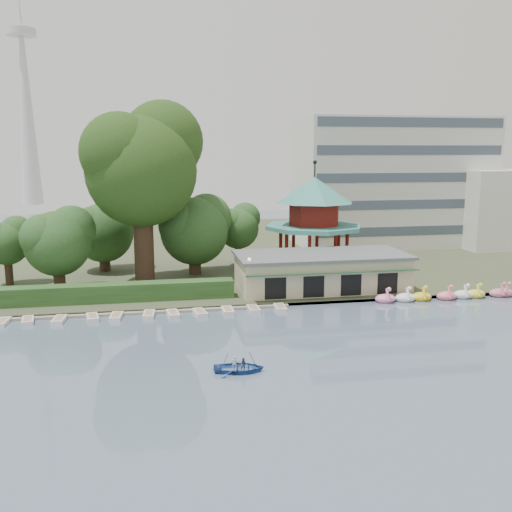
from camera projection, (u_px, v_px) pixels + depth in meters
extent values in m
plane|color=slate|center=(275.00, 374.00, 39.57)|extent=(220.00, 220.00, 0.00)
cube|color=#424930|center=(204.00, 248.00, 89.81)|extent=(220.00, 70.00, 0.40)
cube|color=gray|center=(237.00, 306.00, 56.27)|extent=(220.00, 0.60, 0.30)
cube|color=gray|center=(113.00, 313.00, 54.02)|extent=(34.00, 1.60, 0.24)
cube|color=beige|center=(321.00, 272.00, 62.24)|extent=(18.00, 8.00, 3.60)
cube|color=#595B5E|center=(322.00, 255.00, 61.89)|extent=(18.60, 8.60, 0.30)
cube|color=#194C2D|center=(334.00, 273.00, 57.94)|extent=(18.00, 1.59, 0.45)
cylinder|color=beige|center=(313.00, 265.00, 72.49)|extent=(10.40, 10.40, 1.20)
cylinder|color=teal|center=(314.00, 227.00, 71.61)|extent=(12.40, 12.40, 0.50)
cylinder|color=maroon|center=(314.00, 214.00, 71.32)|extent=(6.40, 6.40, 2.80)
cone|color=teal|center=(314.00, 190.00, 70.77)|extent=(10.00, 10.00, 3.20)
cylinder|color=black|center=(315.00, 170.00, 70.32)|extent=(0.16, 0.16, 1.80)
cube|color=silver|center=(391.00, 182.00, 91.44)|extent=(30.00, 14.00, 20.00)
cube|color=silver|center=(501.00, 209.00, 89.24)|extent=(14.00, 10.00, 12.00)
cone|color=silver|center=(26.00, 99.00, 161.97)|extent=(6.00, 6.00, 60.00)
cylinder|color=silver|center=(21.00, 32.00, 158.72)|extent=(8.00, 8.00, 2.00)
cube|color=#2C5223|center=(83.00, 294.00, 56.46)|extent=(30.00, 2.00, 1.80)
cylinder|color=black|center=(249.00, 280.00, 57.78)|extent=(0.12, 0.12, 4.00)
sphere|color=beige|center=(249.00, 259.00, 57.40)|extent=(0.36, 0.36, 0.36)
cylinder|color=#3A281C|center=(144.00, 239.00, 64.03)|extent=(2.21, 2.21, 10.21)
sphere|color=#274416|center=(141.00, 171.00, 62.67)|extent=(12.28, 12.28, 12.28)
sphere|color=#274416|center=(163.00, 141.00, 64.30)|extent=(9.21, 9.21, 9.21)
sphere|color=#274416|center=(120.00, 152.00, 60.72)|extent=(8.59, 8.59, 8.59)
cylinder|color=#3A281C|center=(59.00, 272.00, 61.02)|extent=(1.25, 1.25, 4.17)
sphere|color=#2C5223|center=(57.00, 244.00, 60.46)|extent=(6.93, 6.93, 6.93)
sphere|color=#2C5223|center=(71.00, 230.00, 61.48)|extent=(5.20, 5.20, 5.20)
sphere|color=#2C5223|center=(44.00, 237.00, 59.42)|extent=(4.85, 4.85, 4.85)
cylinder|color=#3A281C|center=(9.00, 268.00, 63.84)|extent=(0.87, 0.87, 3.80)
sphere|color=#2C5223|center=(7.00, 244.00, 63.33)|extent=(4.82, 4.82, 4.82)
sphere|color=#2C5223|center=(16.00, 232.00, 63.99)|extent=(3.62, 3.62, 3.62)
cylinder|color=#3A281C|center=(195.00, 257.00, 69.51)|extent=(1.48, 1.48, 4.28)
sphere|color=#2C5223|center=(194.00, 231.00, 68.94)|extent=(8.22, 8.22, 8.22)
sphere|color=#2C5223|center=(207.00, 218.00, 70.18)|extent=(6.16, 6.16, 6.16)
sphere|color=#2C5223|center=(183.00, 225.00, 67.73)|extent=(5.75, 5.75, 5.75)
cylinder|color=#3A281C|center=(238.00, 251.00, 74.48)|extent=(0.96, 0.96, 4.01)
sphere|color=#2C5223|center=(238.00, 228.00, 73.95)|extent=(5.33, 5.33, 5.33)
sphere|color=#2C5223|center=(245.00, 218.00, 74.68)|extent=(4.00, 4.00, 4.00)
sphere|color=#2C5223|center=(232.00, 223.00, 73.12)|extent=(3.73, 3.73, 3.73)
cylinder|color=#3A281C|center=(105.00, 256.00, 71.43)|extent=(1.33, 1.33, 3.90)
sphere|color=#2C5223|center=(103.00, 233.00, 70.91)|extent=(7.38, 7.38, 7.38)
sphere|color=#2C5223|center=(116.00, 222.00, 72.02)|extent=(5.53, 5.53, 5.53)
sphere|color=#2C5223|center=(92.00, 228.00, 69.83)|extent=(5.16, 5.16, 5.16)
ellipsoid|color=pink|center=(385.00, 299.00, 58.32)|extent=(2.16, 1.44, 0.99)
cylinder|color=pink|center=(388.00, 295.00, 57.69)|extent=(0.26, 0.79, 1.29)
sphere|color=pink|center=(389.00, 289.00, 57.29)|extent=(0.44, 0.44, 0.44)
ellipsoid|color=white|center=(405.00, 298.00, 58.69)|extent=(2.16, 1.44, 0.99)
cylinder|color=white|center=(408.00, 294.00, 58.06)|extent=(0.26, 0.79, 1.29)
sphere|color=white|center=(409.00, 288.00, 57.65)|extent=(0.44, 0.44, 0.44)
ellipsoid|color=yellow|center=(421.00, 297.00, 59.07)|extent=(2.16, 1.44, 0.99)
cylinder|color=yellow|center=(424.00, 293.00, 58.44)|extent=(0.26, 0.79, 1.29)
sphere|color=yellow|center=(426.00, 287.00, 58.03)|extent=(0.44, 0.44, 0.44)
ellipsoid|color=pink|center=(447.00, 296.00, 59.40)|extent=(2.16, 1.44, 0.99)
cylinder|color=pink|center=(450.00, 292.00, 58.77)|extent=(0.26, 0.79, 1.29)
sphere|color=pink|center=(451.00, 287.00, 58.36)|extent=(0.44, 0.44, 0.44)
ellipsoid|color=white|center=(463.00, 295.00, 59.94)|extent=(2.16, 1.44, 0.99)
cylinder|color=white|center=(466.00, 291.00, 59.31)|extent=(0.26, 0.79, 1.29)
sphere|color=white|center=(468.00, 285.00, 58.90)|extent=(0.44, 0.44, 0.44)
ellipsoid|color=yellow|center=(475.00, 294.00, 60.20)|extent=(2.16, 1.44, 0.99)
cylinder|color=yellow|center=(479.00, 290.00, 59.57)|extent=(0.26, 0.79, 1.29)
sphere|color=yellow|center=(481.00, 285.00, 59.16)|extent=(0.44, 0.44, 0.44)
ellipsoid|color=#CF6E86|center=(499.00, 293.00, 60.65)|extent=(2.16, 1.44, 0.99)
cylinder|color=#CF6E86|center=(502.00, 289.00, 60.02)|extent=(0.26, 0.79, 1.29)
sphere|color=#CF6E86|center=(505.00, 284.00, 59.61)|extent=(0.44, 0.44, 0.44)
ellipsoid|color=pink|center=(504.00, 293.00, 60.76)|extent=(2.16, 1.44, 0.99)
cylinder|color=pink|center=(507.00, 289.00, 60.13)|extent=(0.26, 0.79, 1.29)
sphere|color=pink|center=(509.00, 284.00, 59.72)|extent=(0.44, 0.44, 0.44)
cube|color=white|center=(2.00, 322.00, 50.93)|extent=(1.17, 2.37, 0.36)
cube|color=white|center=(28.00, 320.00, 51.41)|extent=(1.35, 2.43, 0.36)
cube|color=white|center=(59.00, 320.00, 51.64)|extent=(1.18, 2.37, 0.36)
cube|color=white|center=(93.00, 317.00, 52.36)|extent=(1.38, 2.44, 0.36)
cube|color=white|center=(116.00, 316.00, 52.64)|extent=(1.23, 2.39, 0.36)
cube|color=white|center=(149.00, 314.00, 53.31)|extent=(1.17, 2.37, 0.36)
cube|color=white|center=(173.00, 314.00, 53.55)|extent=(1.25, 2.40, 0.36)
cube|color=white|center=(200.00, 312.00, 53.96)|extent=(1.38, 2.44, 0.36)
cube|color=white|center=(228.00, 310.00, 54.64)|extent=(1.04, 2.32, 0.36)
cube|color=white|center=(254.00, 309.00, 55.16)|extent=(1.07, 2.33, 0.36)
cube|color=white|center=(280.00, 308.00, 55.63)|extent=(1.10, 2.34, 0.36)
imported|color=#2B59A2|center=(239.00, 364.00, 39.86)|extent=(5.48, 4.29, 1.03)
imported|color=silver|center=(234.00, 363.00, 39.99)|extent=(0.39, 0.29, 0.98)
imported|color=#363750|center=(244.00, 364.00, 39.71)|extent=(0.51, 0.43, 0.95)
cylinder|color=#3A281C|center=(222.00, 368.00, 39.67)|extent=(0.94, 0.29, 2.01)
cylinder|color=#3A281C|center=(256.00, 366.00, 40.11)|extent=(0.94, 0.29, 2.01)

